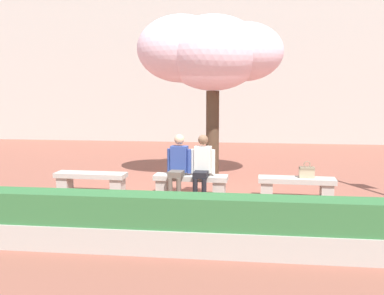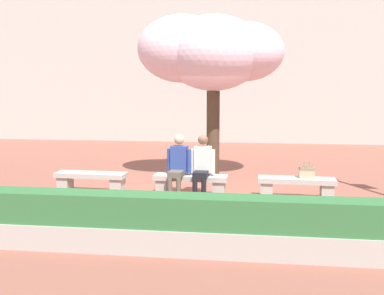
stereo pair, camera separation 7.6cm
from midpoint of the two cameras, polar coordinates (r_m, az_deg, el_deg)
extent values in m
plane|color=#8E5142|center=(9.40, -0.38, -6.21)|extent=(100.00, 100.00, 0.00)
cube|color=#B7B2A8|center=(20.51, 3.85, 15.00)|extent=(28.00, 4.00, 9.76)
cube|color=#ADA89E|center=(9.82, -12.95, -3.42)|extent=(1.54, 0.47, 0.10)
cube|color=#ADA89E|center=(10.10, -16.04, -4.52)|extent=(0.25, 0.35, 0.35)
cube|color=#ADA89E|center=(9.66, -9.63, -4.87)|extent=(0.25, 0.35, 0.35)
cube|color=#ADA89E|center=(9.31, -0.39, -3.82)|extent=(1.54, 0.47, 0.10)
cube|color=#ADA89E|center=(9.47, -3.94, -5.04)|extent=(0.25, 0.35, 0.35)
cube|color=#ADA89E|center=(9.28, 3.24, -5.29)|extent=(0.25, 0.35, 0.35)
cube|color=#ADA89E|center=(9.29, 12.93, -4.05)|extent=(1.54, 0.47, 0.10)
cube|color=#ADA89E|center=(9.31, 9.22, -5.34)|extent=(0.25, 0.35, 0.35)
cube|color=#ADA89E|center=(9.39, 16.51, -5.45)|extent=(0.25, 0.35, 0.35)
cube|color=black|center=(9.06, -3.14, -6.56)|extent=(0.12, 0.23, 0.06)
cylinder|color=brown|center=(9.07, -3.05, -5.19)|extent=(0.10, 0.10, 0.42)
cube|color=black|center=(9.01, -2.04, -6.63)|extent=(0.12, 0.23, 0.06)
cylinder|color=brown|center=(9.02, -1.94, -5.25)|extent=(0.10, 0.10, 0.42)
cube|color=brown|center=(9.16, -2.20, -3.33)|extent=(0.32, 0.43, 0.12)
cube|color=#2D4289|center=(9.32, -1.85, -1.45)|extent=(0.36, 0.25, 0.54)
sphere|color=tan|center=(9.26, -1.86, 1.03)|extent=(0.21, 0.21, 0.21)
cylinder|color=#2D4289|center=(9.36, -3.13, -1.66)|extent=(0.09, 0.09, 0.50)
cylinder|color=#2D4289|center=(9.25, -0.63, -1.76)|extent=(0.09, 0.09, 0.50)
cube|color=black|center=(8.98, 0.08, -6.68)|extent=(0.11, 0.23, 0.06)
cylinder|color=black|center=(8.99, 0.16, -5.29)|extent=(0.10, 0.10, 0.42)
cube|color=black|center=(8.95, 1.22, -6.73)|extent=(0.11, 0.23, 0.06)
cylinder|color=black|center=(8.96, 1.29, -5.34)|extent=(0.10, 0.10, 0.42)
cube|color=black|center=(9.09, 0.93, -3.40)|extent=(0.31, 0.42, 0.12)
cube|color=silver|center=(9.26, 1.17, -1.51)|extent=(0.35, 0.24, 0.54)
sphere|color=brown|center=(9.20, 1.18, 0.98)|extent=(0.21, 0.21, 0.21)
cylinder|color=silver|center=(9.28, -0.13, -1.73)|extent=(0.09, 0.09, 0.50)
cylinder|color=silver|center=(9.21, 2.44, -1.81)|extent=(0.09, 0.09, 0.50)
cube|color=tan|center=(9.29, 14.14, -3.08)|extent=(0.30, 0.14, 0.22)
cube|color=gray|center=(9.27, 14.16, -2.54)|extent=(0.30, 0.15, 0.04)
torus|color=#807259|center=(9.27, 14.17, -2.11)|extent=(0.14, 0.02, 0.14)
cylinder|color=#473323|center=(10.96, 2.42, 1.53)|extent=(0.32, 0.32, 2.17)
ellipsoid|color=#F4CCDB|center=(10.92, 2.48, 11.90)|extent=(2.38, 2.55, 1.78)
ellipsoid|color=#F4CCDB|center=(10.90, -1.55, 12.42)|extent=(2.12, 1.85, 1.59)
ellipsoid|color=#F4CCDB|center=(11.05, 6.47, 11.99)|extent=(1.87, 1.93, 1.40)
cube|color=#ADA89E|center=(6.35, -4.19, -11.44)|extent=(8.26, 0.50, 0.36)
cube|color=#336B38|center=(6.23, -4.22, -7.96)|extent=(8.16, 0.44, 0.44)
camera|label=1|loc=(0.04, -90.23, -0.03)|focal=42.00mm
camera|label=2|loc=(0.04, 89.77, 0.03)|focal=42.00mm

